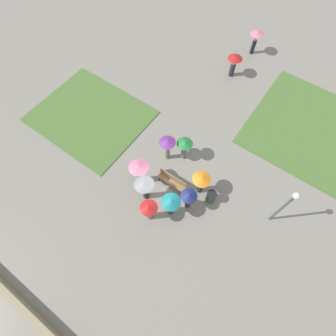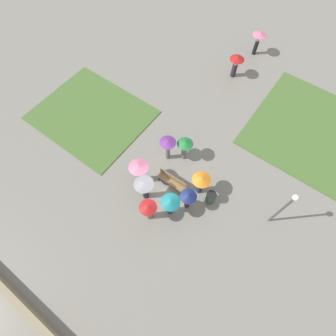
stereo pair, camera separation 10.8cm
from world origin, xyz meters
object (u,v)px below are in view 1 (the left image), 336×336
at_px(park_bench, 172,181).
at_px(crowd_person_green, 184,146).
at_px(crowd_person_pink, 139,170).
at_px(crowd_person_navy, 189,198).
at_px(crowd_person_teal, 171,203).
at_px(crowd_person_orange, 201,182).
at_px(crowd_person_red, 149,210).
at_px(crowd_person_grey, 145,187).
at_px(lamp_post, 286,204).
at_px(trash_bin, 211,197).
at_px(lone_walker_mid_plaza, 234,62).
at_px(lone_walker_far_path, 256,38).
at_px(crowd_person_purple, 167,145).

xyz_separation_m(park_bench, crowd_person_green, (-0.53, 2.04, 0.75)).
distance_m(crowd_person_pink, crowd_person_navy, 3.24).
distance_m(crowd_person_teal, crowd_person_orange, 2.19).
bearing_deg(crowd_person_red, crowd_person_grey, 123.17).
bearing_deg(crowd_person_pink, park_bench, 110.33).
xyz_separation_m(crowd_person_green, crowd_person_orange, (2.09, -1.42, 0.00)).
distance_m(lamp_post, crowd_person_navy, 4.94).
xyz_separation_m(lamp_post, crowd_person_navy, (-4.33, -2.07, -1.20)).
xyz_separation_m(trash_bin, crowd_person_navy, (-0.92, -1.09, 0.83)).
height_order(crowd_person_teal, lone_walker_mid_plaza, lone_walker_mid_plaza).
distance_m(crowd_person_grey, lone_walker_far_path, 15.11).
bearing_deg(crowd_person_purple, crowd_person_teal, -27.55).
height_order(crowd_person_orange, crowd_person_grey, crowd_person_grey).
height_order(trash_bin, lone_walker_mid_plaza, lone_walker_mid_plaza).
xyz_separation_m(crowd_person_red, crowd_person_grey, (-0.95, 0.86, 0.17)).
bearing_deg(crowd_person_grey, crowd_person_navy, -87.44).
height_order(crowd_person_orange, crowd_person_navy, crowd_person_orange).
relative_size(crowd_person_grey, lone_walker_mid_plaza, 1.09).
xyz_separation_m(park_bench, crowd_person_navy, (1.50, -0.62, 0.79)).
bearing_deg(lone_walker_far_path, crowd_person_orange, -26.79).
bearing_deg(trash_bin, lone_walker_mid_plaza, 112.34).
relative_size(crowd_person_green, crowd_person_orange, 1.01).
bearing_deg(crowd_person_grey, lamp_post, -85.07).
distance_m(crowd_person_teal, lone_walker_far_path, 15.21).
distance_m(crowd_person_orange, crowd_person_purple, 3.01).
distance_m(park_bench, crowd_person_pink, 2.16).
bearing_deg(park_bench, crowd_person_orange, 20.53).
xyz_separation_m(lamp_post, crowd_person_pink, (-7.55, -2.35, -1.04)).
relative_size(crowd_person_green, crowd_person_navy, 1.03).
relative_size(crowd_person_pink, crowd_person_teal, 1.11).
xyz_separation_m(crowd_person_red, crowd_person_purple, (-1.49, 3.80, 0.25)).
xyz_separation_m(lamp_post, crowd_person_green, (-6.37, 0.59, -1.23)).
relative_size(park_bench, lone_walker_far_path, 1.00).
xyz_separation_m(park_bench, crowd_person_teal, (0.92, -1.47, 0.88)).
distance_m(crowd_person_navy, lone_walker_far_path, 14.47).
height_order(crowd_person_pink, crowd_person_navy, crowd_person_pink).
bearing_deg(crowd_person_navy, trash_bin, 3.84).
relative_size(crowd_person_red, lone_walker_far_path, 0.94).
xyz_separation_m(lamp_post, crowd_person_purple, (-7.18, -0.06, -1.01)).
relative_size(park_bench, crowd_person_purple, 0.96).
xyz_separation_m(park_bench, crowd_person_orange, (1.55, 0.62, 0.76)).
bearing_deg(crowd_person_grey, crowd_person_green, -23.86).
height_order(crowd_person_purple, lone_walker_far_path, crowd_person_purple).
bearing_deg(park_bench, crowd_person_teal, -59.15).
relative_size(lamp_post, crowd_person_teal, 2.10).
height_order(lamp_post, crowd_person_green, lamp_post).
bearing_deg(crowd_person_grey, crowd_person_red, -151.56).
bearing_deg(crowd_person_grey, crowd_person_teal, -106.84).
relative_size(crowd_person_teal, lone_walker_far_path, 0.95).
height_order(lamp_post, lone_walker_far_path, lamp_post).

